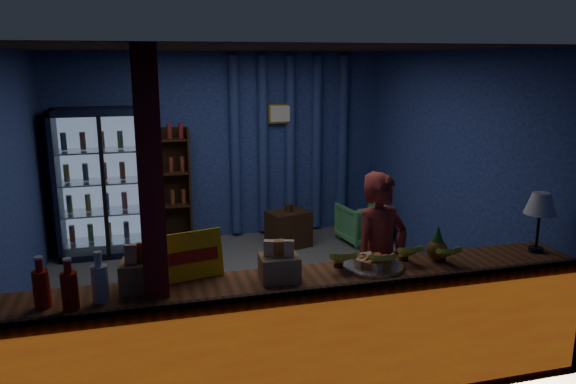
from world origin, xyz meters
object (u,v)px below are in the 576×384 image
table_lamp (540,206)px  green_chair (363,223)px  pastry_tray (373,265)px  shopkeeper (380,261)px

table_lamp → green_chair: bearing=92.9°
pastry_tray → green_chair: bearing=68.3°
green_chair → pastry_tray: pastry_tray is taller
table_lamp → shopkeeper: bearing=155.0°
shopkeeper → table_lamp: (1.15, -0.53, 0.56)m
shopkeeper → pastry_tray: 0.63m
shopkeeper → pastry_tray: size_ratio=3.35×
shopkeeper → green_chair: shopkeeper is taller
shopkeeper → green_chair: 2.94m
table_lamp → pastry_tray: bearing=179.5°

